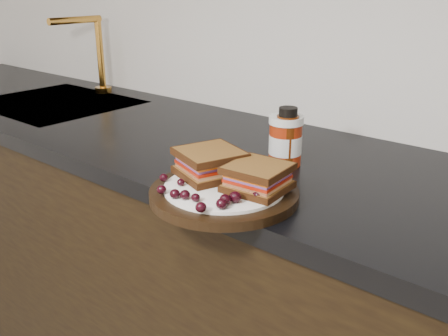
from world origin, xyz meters
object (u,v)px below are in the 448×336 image
at_px(plate, 224,193).
at_px(sandwich_left, 210,163).
at_px(condiment_jar, 285,141).
at_px(oil_bottle, 287,138).

height_order(plate, sandwich_left, sandwich_left).
xyz_separation_m(plate, sandwich_left, (-0.06, 0.02, 0.04)).
height_order(condiment_jar, oil_bottle, oil_bottle).
height_order(sandwich_left, oil_bottle, oil_bottle).
distance_m(plate, oil_bottle, 0.23).
bearing_deg(plate, condiment_jar, 93.67).
xyz_separation_m(sandwich_left, condiment_jar, (0.04, 0.20, 0.01)).
distance_m(plate, sandwich_left, 0.07).
height_order(sandwich_left, condiment_jar, condiment_jar).
height_order(plate, oil_bottle, oil_bottle).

